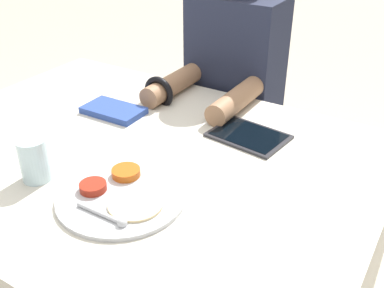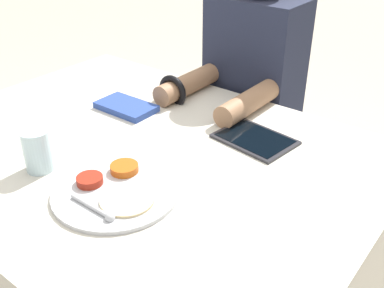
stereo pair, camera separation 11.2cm
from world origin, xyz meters
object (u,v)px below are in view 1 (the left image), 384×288
(person_diner, at_px, (232,116))
(drinking_glass, at_px, (34,160))
(red_notebook, at_px, (114,111))
(thali_tray, at_px, (121,195))
(tablet_device, at_px, (249,136))

(person_diner, height_order, drinking_glass, person_diner)
(person_diner, bearing_deg, red_notebook, -113.52)
(red_notebook, bearing_deg, thali_tray, -47.60)
(person_diner, relative_size, drinking_glass, 10.84)
(tablet_device, bearing_deg, drinking_glass, -127.17)
(person_diner, bearing_deg, drinking_glass, -97.89)
(tablet_device, relative_size, drinking_glass, 2.09)
(thali_tray, distance_m, person_diner, 0.80)
(thali_tray, xyz_separation_m, red_notebook, (-0.30, 0.33, 0.00))
(tablet_device, xyz_separation_m, drinking_glass, (-0.35, -0.46, 0.05))
(tablet_device, bearing_deg, red_notebook, -169.28)
(red_notebook, height_order, drinking_glass, drinking_glass)
(red_notebook, xyz_separation_m, drinking_glass, (0.08, -0.38, 0.05))
(tablet_device, xyz_separation_m, person_diner, (-0.23, 0.36, -0.15))
(thali_tray, height_order, person_diner, person_diner)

